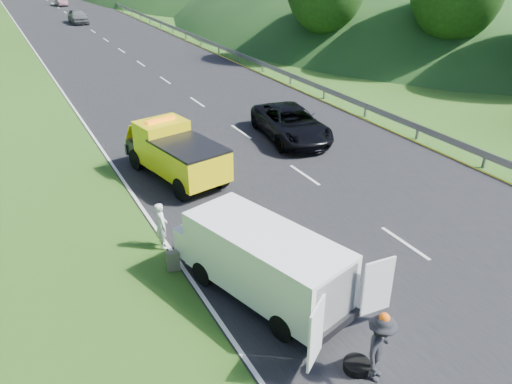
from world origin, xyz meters
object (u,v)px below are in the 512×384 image
suitcase (173,261)px  spare_tire (356,369)px  woman (164,247)px  worker (376,378)px  child (262,280)px  passing_suv (290,139)px  white_van (261,259)px  tow_truck (175,152)px

suitcase → spare_tire: size_ratio=1.00×
woman → suitcase: bearing=-179.4°
worker → child: bearing=62.2°
child → passing_suv: 11.70m
woman → worker: bearing=-155.3°
passing_suv → woman: bearing=-134.8°
worker → passing_suv: (6.30, 13.93, 0.00)m
worker → passing_suv: 15.29m
worker → spare_tire: worker is taller
child → passing_suv: bearing=100.4°
white_van → worker: size_ratio=3.61×
spare_tire → passing_suv: passing_suv is taller
tow_truck → white_van: bearing=-105.1°
woman → worker: worker is taller
worker → suitcase: size_ratio=2.78×
tow_truck → worker: tow_truck is taller
spare_tire → white_van: bearing=100.4°
spare_tire → woman: bearing=107.8°
tow_truck → passing_suv: 6.88m
spare_tire → passing_suv: size_ratio=0.11×
white_van → passing_suv: white_van is taller
suitcase → spare_tire: suitcase is taller
white_van → passing_suv: size_ratio=1.12×
child → suitcase: suitcase is taller
tow_truck → spare_tire: bearing=-100.8°
child → worker: bearing=-37.1°
tow_truck → worker: 12.32m
white_van → worker: 4.12m
child → spare_tire: bearing=-39.8°
suitcase → white_van: bearing=-52.0°
tow_truck → worker: size_ratio=3.25×
white_van → spare_tire: bearing=-95.7°
tow_truck → suitcase: size_ratio=9.03×
white_van → woman: 4.13m
tow_truck → woman: tow_truck is taller
woman → suitcase: size_ratio=2.50×
suitcase → spare_tire: bearing=-67.3°
worker → suitcase: 6.66m
child → suitcase: size_ratio=1.57×
white_van → woman: bearing=98.3°
worker → woman: bearing=73.9°
spare_tire → passing_suv: 15.03m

